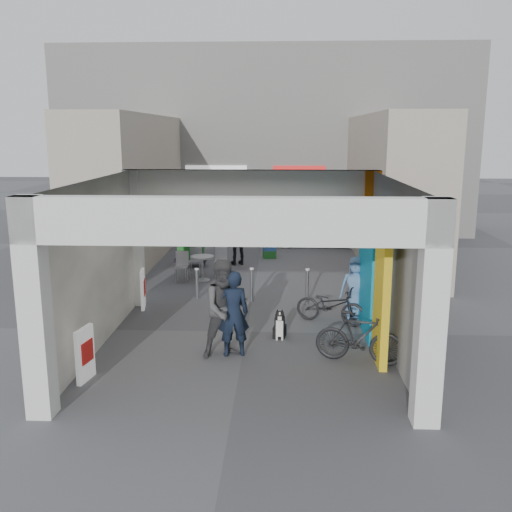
{
  "coord_description": "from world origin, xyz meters",
  "views": [
    {
      "loc": [
        0.76,
        -12.19,
        4.4
      ],
      "look_at": [
        0.17,
        1.0,
        1.54
      ],
      "focal_mm": 40.0,
      "sensor_mm": 36.0,
      "label": 1
    }
  ],
  "objects_px": {
    "white_van": "(316,226)",
    "bicycle_rear": "(359,337)",
    "man_back_turned": "(226,308)",
    "border_collie": "(280,326)",
    "man_crates": "(238,238)",
    "cafe_set": "(200,268)",
    "bicycle_front": "(330,305)",
    "man_elderly": "(356,288)",
    "produce_stand": "(191,258)",
    "man_with_dog": "(233,313)"
  },
  "relations": [
    {
      "from": "man_crates",
      "to": "bicycle_rear",
      "type": "height_order",
      "value": "man_crates"
    },
    {
      "from": "cafe_set",
      "to": "white_van",
      "type": "height_order",
      "value": "white_van"
    },
    {
      "from": "border_collie",
      "to": "man_back_turned",
      "type": "xyz_separation_m",
      "value": [
        -1.07,
        -1.02,
        0.72
      ]
    },
    {
      "from": "bicycle_rear",
      "to": "bicycle_front",
      "type": "bearing_deg",
      "value": 25.07
    },
    {
      "from": "cafe_set",
      "to": "white_van",
      "type": "xyz_separation_m",
      "value": [
        3.89,
        5.52,
        0.43
      ]
    },
    {
      "from": "man_back_turned",
      "to": "bicycle_rear",
      "type": "bearing_deg",
      "value": -27.81
    },
    {
      "from": "cafe_set",
      "to": "man_elderly",
      "type": "height_order",
      "value": "man_elderly"
    },
    {
      "from": "cafe_set",
      "to": "white_van",
      "type": "distance_m",
      "value": 6.76
    },
    {
      "from": "man_with_dog",
      "to": "man_back_turned",
      "type": "bearing_deg",
      "value": -5.03
    },
    {
      "from": "produce_stand",
      "to": "border_collie",
      "type": "height_order",
      "value": "produce_stand"
    },
    {
      "from": "bicycle_rear",
      "to": "white_van",
      "type": "xyz_separation_m",
      "value": [
        -0.15,
        12.0,
        0.23
      ]
    },
    {
      "from": "cafe_set",
      "to": "produce_stand",
      "type": "relative_size",
      "value": 1.41
    },
    {
      "from": "man_elderly",
      "to": "white_van",
      "type": "relative_size",
      "value": 0.35
    },
    {
      "from": "border_collie",
      "to": "man_back_turned",
      "type": "relative_size",
      "value": 0.34
    },
    {
      "from": "produce_stand",
      "to": "bicycle_front",
      "type": "relative_size",
      "value": 0.63
    },
    {
      "from": "bicycle_front",
      "to": "white_van",
      "type": "distance_m",
      "value": 9.67
    },
    {
      "from": "man_back_turned",
      "to": "man_elderly",
      "type": "xyz_separation_m",
      "value": [
        2.88,
        2.45,
        -0.22
      ]
    },
    {
      "from": "cafe_set",
      "to": "produce_stand",
      "type": "xyz_separation_m",
      "value": [
        -0.53,
        1.54,
        -0.04
      ]
    },
    {
      "from": "man_crates",
      "to": "produce_stand",
      "type": "bearing_deg",
      "value": -10.01
    },
    {
      "from": "produce_stand",
      "to": "man_back_turned",
      "type": "height_order",
      "value": "man_back_turned"
    },
    {
      "from": "produce_stand",
      "to": "bicycle_rear",
      "type": "height_order",
      "value": "bicycle_rear"
    },
    {
      "from": "white_van",
      "to": "man_back_turned",
      "type": "bearing_deg",
      "value": 170.81
    },
    {
      "from": "man_back_turned",
      "to": "white_van",
      "type": "relative_size",
      "value": 0.45
    },
    {
      "from": "man_back_turned",
      "to": "bicycle_front",
      "type": "height_order",
      "value": "man_back_turned"
    },
    {
      "from": "man_with_dog",
      "to": "man_crates",
      "type": "height_order",
      "value": "man_crates"
    },
    {
      "from": "man_elderly",
      "to": "bicycle_rear",
      "type": "height_order",
      "value": "man_elderly"
    },
    {
      "from": "border_collie",
      "to": "bicycle_front",
      "type": "relative_size",
      "value": 0.41
    },
    {
      "from": "cafe_set",
      "to": "white_van",
      "type": "bearing_deg",
      "value": 54.86
    },
    {
      "from": "white_van",
      "to": "border_collie",
      "type": "bearing_deg",
      "value": 175.26
    },
    {
      "from": "produce_stand",
      "to": "bicycle_front",
      "type": "distance_m",
      "value": 7.06
    },
    {
      "from": "border_collie",
      "to": "man_crates",
      "type": "relative_size",
      "value": 0.37
    },
    {
      "from": "border_collie",
      "to": "man_crates",
      "type": "bearing_deg",
      "value": 111.32
    },
    {
      "from": "white_van",
      "to": "man_with_dog",
      "type": "bearing_deg",
      "value": 171.47
    },
    {
      "from": "border_collie",
      "to": "man_elderly",
      "type": "height_order",
      "value": "man_elderly"
    },
    {
      "from": "man_crates",
      "to": "border_collie",
      "type": "bearing_deg",
      "value": 80.46
    },
    {
      "from": "man_elderly",
      "to": "white_van",
      "type": "xyz_separation_m",
      "value": [
        -0.4,
        9.29,
        -0.02
      ]
    },
    {
      "from": "bicycle_front",
      "to": "produce_stand",
      "type": "bearing_deg",
      "value": 60.17
    },
    {
      "from": "cafe_set",
      "to": "bicycle_rear",
      "type": "relative_size",
      "value": 0.87
    },
    {
      "from": "man_elderly",
      "to": "bicycle_front",
      "type": "bearing_deg",
      "value": -134.59
    },
    {
      "from": "man_back_turned",
      "to": "bicycle_rear",
      "type": "xyz_separation_m",
      "value": [
        2.62,
        -0.26,
        -0.47
      ]
    },
    {
      "from": "cafe_set",
      "to": "bicycle_rear",
      "type": "height_order",
      "value": "bicycle_rear"
    },
    {
      "from": "produce_stand",
      "to": "border_collie",
      "type": "distance_m",
      "value": 7.38
    },
    {
      "from": "bicycle_rear",
      "to": "man_back_turned",
      "type": "bearing_deg",
      "value": 100.59
    },
    {
      "from": "border_collie",
      "to": "produce_stand",
      "type": "bearing_deg",
      "value": 123.97
    },
    {
      "from": "bicycle_front",
      "to": "bicycle_rear",
      "type": "relative_size",
      "value": 0.97
    },
    {
      "from": "bicycle_front",
      "to": "man_back_turned",
      "type": "bearing_deg",
      "value": 156.32
    },
    {
      "from": "man_crates",
      "to": "white_van",
      "type": "relative_size",
      "value": 0.42
    },
    {
      "from": "white_van",
      "to": "bicycle_rear",
      "type": "bearing_deg",
      "value": -176.58
    },
    {
      "from": "cafe_set",
      "to": "bicycle_front",
      "type": "relative_size",
      "value": 0.89
    },
    {
      "from": "man_elderly",
      "to": "white_van",
      "type": "height_order",
      "value": "man_elderly"
    }
  ]
}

